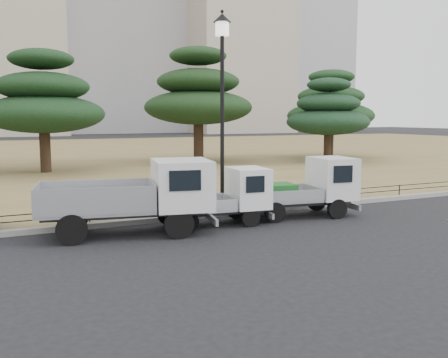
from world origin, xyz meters
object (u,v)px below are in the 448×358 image
truck_kei_front (224,197)px  street_lamp (222,79)px  truck_kei_rear (307,187)px  truck_large (137,194)px

truck_kei_front → street_lamp: street_lamp is taller
truck_kei_front → street_lamp: size_ratio=0.52×
truck_kei_rear → street_lamp: size_ratio=0.60×
street_lamp → truck_kei_front: bearing=-113.4°
truck_kei_front → truck_kei_rear: (3.00, 0.01, 0.11)m
truck_kei_rear → truck_large: bearing=-170.2°
truck_kei_rear → truck_kei_front: bearing=-171.3°
truck_kei_rear → street_lamp: 4.45m
truck_large → truck_kei_rear: bearing=11.9°
truck_kei_rear → street_lamp: bearing=157.8°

